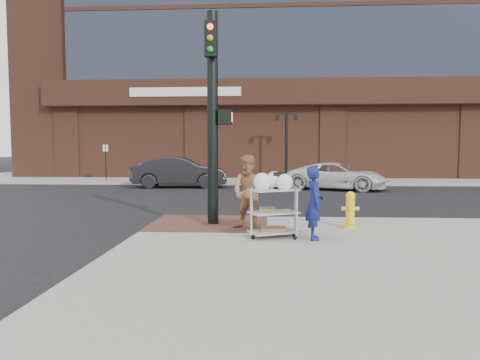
# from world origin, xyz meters

# --- Properties ---
(ground) EXTENTS (220.00, 220.00, 0.00)m
(ground) POSITION_xyz_m (0.00, 0.00, 0.00)
(ground) COLOR black
(ground) RESTS_ON ground
(sidewalk_far) EXTENTS (65.00, 36.00, 0.15)m
(sidewalk_far) POSITION_xyz_m (12.50, 32.00, 0.07)
(sidewalk_far) COLOR #9A9791
(sidewalk_far) RESTS_ON ground
(brick_curb_ramp) EXTENTS (2.80, 2.40, 0.01)m
(brick_curb_ramp) POSITION_xyz_m (-0.60, 0.90, 0.16)
(brick_curb_ramp) COLOR brown
(brick_curb_ramp) RESTS_ON sidewalk_near
(bank_building) EXTENTS (42.00, 26.00, 28.00)m
(bank_building) POSITION_xyz_m (5.00, 31.00, 14.15)
(bank_building) COLOR brown
(bank_building) RESTS_ON sidewalk_far
(lamp_post) EXTENTS (1.32, 0.22, 4.00)m
(lamp_post) POSITION_xyz_m (2.00, 16.00, 2.62)
(lamp_post) COLOR black
(lamp_post) RESTS_ON sidewalk_far
(parking_sign) EXTENTS (0.05, 0.05, 2.20)m
(parking_sign) POSITION_xyz_m (-8.50, 15.00, 1.25)
(parking_sign) COLOR black
(parking_sign) RESTS_ON sidewalk_far
(traffic_signal_pole) EXTENTS (0.61, 0.51, 5.00)m
(traffic_signal_pole) POSITION_xyz_m (-0.48, 0.77, 2.83)
(traffic_signal_pole) COLOR black
(traffic_signal_pole) RESTS_ON sidewalk_near
(woman_blue) EXTENTS (0.37, 0.55, 1.46)m
(woman_blue) POSITION_xyz_m (1.73, -0.89, 0.88)
(woman_blue) COLOR navy
(woman_blue) RESTS_ON sidewalk_near
(pedestrian_tan) EXTENTS (1.00, 0.90, 1.67)m
(pedestrian_tan) POSITION_xyz_m (0.40, 0.10, 0.99)
(pedestrian_tan) COLOR #9F704A
(pedestrian_tan) RESTS_ON sidewalk_near
(sedan_dark) EXTENTS (4.92, 1.98, 1.59)m
(sedan_dark) POSITION_xyz_m (-3.62, 12.43, 0.79)
(sedan_dark) COLOR black
(sedan_dark) RESTS_ON ground
(minivan_white) EXTENTS (5.23, 3.80, 1.32)m
(minivan_white) POSITION_xyz_m (4.28, 11.61, 0.66)
(minivan_white) COLOR silver
(minivan_white) RESTS_ON ground
(utility_cart) EXTENTS (1.10, 0.88, 1.34)m
(utility_cart) POSITION_xyz_m (0.92, -0.74, 0.76)
(utility_cart) COLOR #A5A6AA
(utility_cart) RESTS_ON sidewalk_near
(fire_hydrant) EXTENTS (0.39, 0.28, 0.84)m
(fire_hydrant) POSITION_xyz_m (2.69, 0.44, 0.58)
(fire_hydrant) COLOR yellow
(fire_hydrant) RESTS_ON sidewalk_near
(newsbox_red) EXTENTS (0.47, 0.43, 1.08)m
(newsbox_red) POSITION_xyz_m (-5.31, 14.91, 0.69)
(newsbox_red) COLOR red
(newsbox_red) RESTS_ON sidewalk_far
(newsbox_yellow) EXTENTS (0.45, 0.41, 1.04)m
(newsbox_yellow) POSITION_xyz_m (-5.94, 15.64, 0.67)
(newsbox_yellow) COLOR gold
(newsbox_yellow) RESTS_ON sidewalk_far
(newsbox_blue) EXTENTS (0.42, 0.38, 1.00)m
(newsbox_blue) POSITION_xyz_m (-6.28, 14.94, 0.65)
(newsbox_blue) COLOR #1941A3
(newsbox_blue) RESTS_ON sidewalk_far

